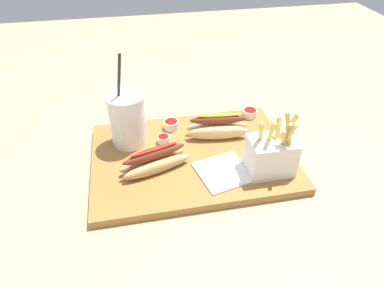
{
  "coord_description": "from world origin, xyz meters",
  "views": [
    {
      "loc": [
        0.13,
        0.64,
        0.54
      ],
      "look_at": [
        0.0,
        0.0,
        0.05
      ],
      "focal_mm": 32.11,
      "sensor_mm": 36.0,
      "label": 1
    }
  ],
  "objects_px": {
    "hot_dog_1": "(155,161)",
    "hot_dog_2": "(218,127)",
    "fries_basket": "(271,155)",
    "ketchup_cup_2": "(164,139)",
    "ketchup_cup_3": "(250,113)",
    "ketchup_cup_1": "(171,124)",
    "soda_cup": "(128,119)",
    "napkin_stack": "(223,172)"
  },
  "relations": [
    {
      "from": "hot_dog_1",
      "to": "hot_dog_2",
      "type": "xyz_separation_m",
      "value": [
        -0.17,
        -0.1,
        0.0
      ]
    },
    {
      "from": "fries_basket",
      "to": "hot_dog_2",
      "type": "distance_m",
      "value": 0.17
    },
    {
      "from": "ketchup_cup_2",
      "to": "ketchup_cup_3",
      "type": "xyz_separation_m",
      "value": [
        -0.25,
        -0.07,
        0.0
      ]
    },
    {
      "from": "hot_dog_1",
      "to": "ketchup_cup_1",
      "type": "xyz_separation_m",
      "value": [
        -0.06,
        -0.16,
        -0.01
      ]
    },
    {
      "from": "hot_dog_2",
      "to": "ketchup_cup_2",
      "type": "relative_size",
      "value": 5.17
    },
    {
      "from": "hot_dog_2",
      "to": "ketchup_cup_2",
      "type": "distance_m",
      "value": 0.14
    },
    {
      "from": "soda_cup",
      "to": "ketchup_cup_1",
      "type": "xyz_separation_m",
      "value": [
        -0.11,
        -0.04,
        -0.06
      ]
    },
    {
      "from": "fries_basket",
      "to": "hot_dog_2",
      "type": "relative_size",
      "value": 0.97
    },
    {
      "from": "ketchup_cup_2",
      "to": "fries_basket",
      "type": "bearing_deg",
      "value": 145.79
    },
    {
      "from": "hot_dog_2",
      "to": "ketchup_cup_1",
      "type": "relative_size",
      "value": 4.11
    },
    {
      "from": "hot_dog_1",
      "to": "ketchup_cup_3",
      "type": "distance_m",
      "value": 0.33
    },
    {
      "from": "hot_dog_2",
      "to": "ketchup_cup_1",
      "type": "height_order",
      "value": "hot_dog_2"
    },
    {
      "from": "hot_dog_2",
      "to": "ketchup_cup_2",
      "type": "xyz_separation_m",
      "value": [
        0.14,
        0.0,
        -0.02
      ]
    },
    {
      "from": "ketchup_cup_1",
      "to": "ketchup_cup_3",
      "type": "relative_size",
      "value": 0.99
    },
    {
      "from": "ketchup_cup_3",
      "to": "soda_cup",
      "type": "bearing_deg",
      "value": 9.23
    },
    {
      "from": "ketchup_cup_1",
      "to": "ketchup_cup_2",
      "type": "relative_size",
      "value": 1.26
    },
    {
      "from": "hot_dog_1",
      "to": "soda_cup",
      "type": "bearing_deg",
      "value": -66.5
    },
    {
      "from": "napkin_stack",
      "to": "hot_dog_1",
      "type": "bearing_deg",
      "value": -16.09
    },
    {
      "from": "fries_basket",
      "to": "hot_dog_1",
      "type": "bearing_deg",
      "value": -12.06
    },
    {
      "from": "ketchup_cup_3",
      "to": "napkin_stack",
      "type": "xyz_separation_m",
      "value": [
        0.14,
        0.21,
        -0.01
      ]
    },
    {
      "from": "ketchup_cup_1",
      "to": "napkin_stack",
      "type": "xyz_separation_m",
      "value": [
        -0.09,
        0.2,
        -0.01
      ]
    },
    {
      "from": "ketchup_cup_2",
      "to": "hot_dog_2",
      "type": "bearing_deg",
      "value": -179.79
    },
    {
      "from": "fries_basket",
      "to": "hot_dog_2",
      "type": "xyz_separation_m",
      "value": [
        0.08,
        -0.15,
        -0.02
      ]
    },
    {
      "from": "soda_cup",
      "to": "fries_basket",
      "type": "distance_m",
      "value": 0.35
    },
    {
      "from": "hot_dog_1",
      "to": "napkin_stack",
      "type": "height_order",
      "value": "hot_dog_1"
    },
    {
      "from": "fries_basket",
      "to": "ketchup_cup_2",
      "type": "bearing_deg",
      "value": -34.21
    },
    {
      "from": "napkin_stack",
      "to": "fries_basket",
      "type": "bearing_deg",
      "value": 173.95
    },
    {
      "from": "fries_basket",
      "to": "hot_dog_1",
      "type": "height_order",
      "value": "fries_basket"
    },
    {
      "from": "ketchup_cup_1",
      "to": "ketchup_cup_2",
      "type": "height_order",
      "value": "ketchup_cup_1"
    },
    {
      "from": "soda_cup",
      "to": "ketchup_cup_2",
      "type": "distance_m",
      "value": 0.1
    },
    {
      "from": "ketchup_cup_3",
      "to": "napkin_stack",
      "type": "bearing_deg",
      "value": 57.78
    },
    {
      "from": "ketchup_cup_2",
      "to": "ketchup_cup_3",
      "type": "relative_size",
      "value": 0.79
    },
    {
      "from": "soda_cup",
      "to": "hot_dog_1",
      "type": "height_order",
      "value": "soda_cup"
    },
    {
      "from": "soda_cup",
      "to": "ketchup_cup_2",
      "type": "xyz_separation_m",
      "value": [
        -0.08,
        0.02,
        -0.06
      ]
    },
    {
      "from": "soda_cup",
      "to": "napkin_stack",
      "type": "distance_m",
      "value": 0.27
    },
    {
      "from": "ketchup_cup_2",
      "to": "napkin_stack",
      "type": "distance_m",
      "value": 0.18
    },
    {
      "from": "ketchup_cup_2",
      "to": "soda_cup",
      "type": "bearing_deg",
      "value": -13.55
    },
    {
      "from": "hot_dog_1",
      "to": "hot_dog_2",
      "type": "height_order",
      "value": "hot_dog_2"
    },
    {
      "from": "hot_dog_2",
      "to": "ketchup_cup_3",
      "type": "bearing_deg",
      "value": -146.72
    },
    {
      "from": "soda_cup",
      "to": "hot_dog_1",
      "type": "distance_m",
      "value": 0.13
    },
    {
      "from": "ketchup_cup_2",
      "to": "napkin_stack",
      "type": "xyz_separation_m",
      "value": [
        -0.12,
        0.14,
        -0.01
      ]
    },
    {
      "from": "soda_cup",
      "to": "hot_dog_2",
      "type": "distance_m",
      "value": 0.23
    }
  ]
}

